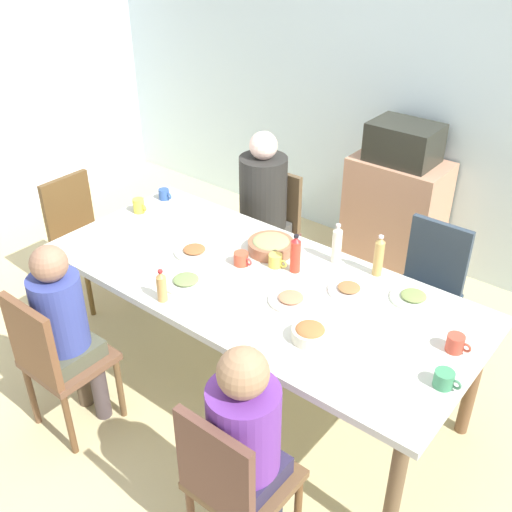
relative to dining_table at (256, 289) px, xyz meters
The scene contains 30 objects.
ground_plane 0.71m from the dining_table, ahead, with size 7.61×7.61×0.00m, color #CABA85.
wall_back 2.11m from the dining_table, 90.00° to the left, with size 6.59×0.12×2.60m, color silver.
dining_table is the anchor object (origin of this frame).
chair_0 1.12m from the dining_table, 123.62° to the right, with size 0.40×0.40×0.90m.
person_0 1.03m from the dining_table, 126.52° to the right, with size 0.30×0.30×1.14m.
chair_1 1.12m from the dining_table, 56.38° to the right, with size 0.40×0.40×0.90m.
person_1 1.03m from the dining_table, 53.56° to the right, with size 0.30×0.30×1.15m.
chair_2 1.61m from the dining_table, behind, with size 0.40×0.40×0.90m.
chair_3 1.12m from the dining_table, 56.38° to the left, with size 0.40×0.40×0.90m.
chair_4 1.12m from the dining_table, 123.62° to the left, with size 0.40×0.40×0.90m.
person_4 1.03m from the dining_table, 126.36° to the left, with size 0.33×0.33×1.24m.
plate_0 0.28m from the dining_table, ahead, with size 0.23×0.23×0.04m.
plate_1 0.51m from the dining_table, 25.52° to the left, with size 0.22×0.22×0.04m.
plate_2 0.39m from the dining_table, 135.36° to the right, with size 0.25×0.25×0.04m.
plate_3 0.84m from the dining_table, 25.72° to the left, with size 0.24×0.24×0.04m.
plate_4 0.46m from the dining_table, behind, with size 0.23×0.23×0.04m.
bowl_0 0.33m from the dining_table, 112.37° to the left, with size 0.27×0.27×0.09m.
bowl_1 0.58m from the dining_table, 24.83° to the right, with size 0.17×0.17×0.08m.
cup_0 1.10m from the dining_table, ahead, with size 0.12×0.08×0.08m.
cup_1 0.20m from the dining_table, 87.48° to the left, with size 0.11×0.08×0.07m.
cup_2 1.15m from the dining_table, ahead, with size 0.12×0.09×0.08m.
cup_3 1.17m from the dining_table, 161.14° to the left, with size 0.11×0.07×0.07m.
cup_4 0.20m from the dining_table, 157.27° to the left, with size 0.12×0.08×0.08m.
cup_5 1.11m from the dining_table, behind, with size 0.11×0.07×0.10m.
bottle_0 0.29m from the dining_table, 60.23° to the left, with size 0.06×0.06×0.23m.
bottle_1 0.52m from the dining_table, 60.74° to the left, with size 0.06×0.06×0.24m.
bottle_2 0.69m from the dining_table, 43.17° to the left, with size 0.05×0.05×0.24m.
bottle_3 0.54m from the dining_table, 119.53° to the right, with size 0.05×0.05×0.18m.
side_cabinet 1.75m from the dining_table, 90.90° to the left, with size 0.70×0.44×0.90m, color tan.
microwave 1.76m from the dining_table, 90.90° to the left, with size 0.48×0.36×0.28m, color #2A2B23.
Camera 1 is at (1.71, -2.13, 2.61)m, focal length 42.37 mm.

